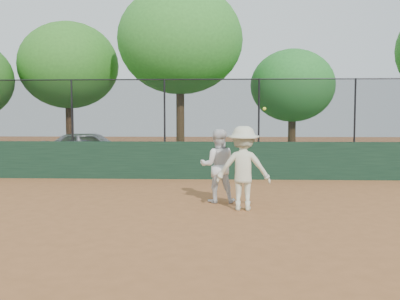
{
  "coord_description": "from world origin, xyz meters",
  "views": [
    {
      "loc": [
        1.25,
        -8.2,
        1.93
      ],
      "look_at": [
        0.8,
        2.2,
        1.2
      ],
      "focal_mm": 40.0,
      "sensor_mm": 36.0,
      "label": 1
    }
  ],
  "objects_px": {
    "tree_1": "(69,66)",
    "tree_2": "(180,40)",
    "player_second": "(218,166)",
    "player_main": "(243,168)",
    "tree_3": "(292,86)",
    "parked_car": "(91,148)"
  },
  "relations": [
    {
      "from": "tree_1",
      "to": "tree_2",
      "type": "height_order",
      "value": "tree_2"
    },
    {
      "from": "player_second",
      "to": "tree_1",
      "type": "bearing_deg",
      "value": -57.72
    },
    {
      "from": "player_main",
      "to": "tree_3",
      "type": "bearing_deg",
      "value": 76.09
    },
    {
      "from": "player_second",
      "to": "player_main",
      "type": "height_order",
      "value": "player_main"
    },
    {
      "from": "player_second",
      "to": "tree_2",
      "type": "xyz_separation_m",
      "value": [
        -1.66,
        9.03,
        4.44
      ]
    },
    {
      "from": "player_second",
      "to": "tree_2",
      "type": "relative_size",
      "value": 0.22
    },
    {
      "from": "player_main",
      "to": "tree_1",
      "type": "xyz_separation_m",
      "value": [
        -7.55,
        11.29,
        3.52
      ]
    },
    {
      "from": "parked_car",
      "to": "tree_1",
      "type": "distance_m",
      "value": 4.73
    },
    {
      "from": "player_second",
      "to": "tree_3",
      "type": "height_order",
      "value": "tree_3"
    },
    {
      "from": "tree_2",
      "to": "tree_3",
      "type": "distance_m",
      "value": 5.7
    },
    {
      "from": "player_second",
      "to": "tree_1",
      "type": "distance_m",
      "value": 13.07
    },
    {
      "from": "parked_car",
      "to": "tree_1",
      "type": "bearing_deg",
      "value": 29.38
    },
    {
      "from": "tree_2",
      "to": "player_main",
      "type": "bearing_deg",
      "value": -77.43
    },
    {
      "from": "parked_car",
      "to": "tree_3",
      "type": "height_order",
      "value": "tree_3"
    },
    {
      "from": "player_main",
      "to": "tree_3",
      "type": "relative_size",
      "value": 0.42
    },
    {
      "from": "player_second",
      "to": "tree_1",
      "type": "height_order",
      "value": "tree_1"
    },
    {
      "from": "tree_2",
      "to": "tree_3",
      "type": "bearing_deg",
      "value": 19.53
    },
    {
      "from": "player_second",
      "to": "tree_3",
      "type": "bearing_deg",
      "value": -109.17
    },
    {
      "from": "player_main",
      "to": "tree_2",
      "type": "relative_size",
      "value": 0.28
    },
    {
      "from": "player_second",
      "to": "tree_2",
      "type": "height_order",
      "value": "tree_2"
    },
    {
      "from": "player_second",
      "to": "tree_1",
      "type": "relative_size",
      "value": 0.26
    },
    {
      "from": "player_main",
      "to": "tree_3",
      "type": "height_order",
      "value": "tree_3"
    }
  ]
}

